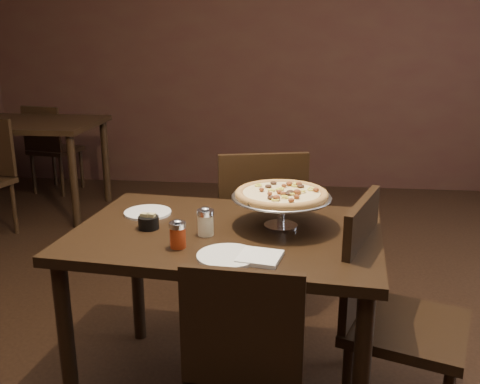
# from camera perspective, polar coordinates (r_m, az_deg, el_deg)

# --- Properties ---
(room) EXTENTS (6.04, 7.04, 2.84)m
(room) POSITION_cam_1_polar(r_m,az_deg,el_deg) (2.06, 2.46, 12.36)
(room) COLOR black
(room) RESTS_ON ground
(dining_table) EXTENTS (1.32, 0.95, 0.78)m
(dining_table) POSITION_cam_1_polar(r_m,az_deg,el_deg) (2.24, -1.42, -6.54)
(dining_table) COLOR black
(dining_table) RESTS_ON ground
(background_table) EXTENTS (1.32, 0.88, 0.82)m
(background_table) POSITION_cam_1_polar(r_m,az_deg,el_deg) (5.08, -22.16, 5.81)
(background_table) COLOR black
(background_table) RESTS_ON ground
(pizza_stand) EXTENTS (0.41, 0.41, 0.17)m
(pizza_stand) POSITION_cam_1_polar(r_m,az_deg,el_deg) (2.20, 4.44, -0.27)
(pizza_stand) COLOR silver
(pizza_stand) RESTS_ON dining_table
(parmesan_shaker) EXTENTS (0.07, 0.07, 0.12)m
(parmesan_shaker) POSITION_cam_1_polar(r_m,az_deg,el_deg) (2.13, -3.70, -3.19)
(parmesan_shaker) COLOR #EFE7BA
(parmesan_shaker) RESTS_ON dining_table
(pepper_flake_shaker) EXTENTS (0.06, 0.06, 0.11)m
(pepper_flake_shaker) POSITION_cam_1_polar(r_m,az_deg,el_deg) (2.02, -6.65, -4.50)
(pepper_flake_shaker) COLOR maroon
(pepper_flake_shaker) RESTS_ON dining_table
(packet_caddy) EXTENTS (0.09, 0.09, 0.07)m
(packet_caddy) POSITION_cam_1_polar(r_m,az_deg,el_deg) (2.24, -9.73, -3.18)
(packet_caddy) COLOR black
(packet_caddy) RESTS_ON dining_table
(napkin_stack) EXTENTS (0.17, 0.17, 0.02)m
(napkin_stack) POSITION_cam_1_polar(r_m,az_deg,el_deg) (1.92, 2.12, -6.97)
(napkin_stack) COLOR white
(napkin_stack) RESTS_ON dining_table
(plate_left) EXTENTS (0.21, 0.21, 0.01)m
(plate_left) POSITION_cam_1_polar(r_m,az_deg,el_deg) (2.43, -9.82, -2.17)
(plate_left) COLOR white
(plate_left) RESTS_ON dining_table
(plate_near) EXTENTS (0.22, 0.22, 0.01)m
(plate_near) POSITION_cam_1_polar(r_m,az_deg,el_deg) (1.93, -1.31, -6.85)
(plate_near) COLOR white
(plate_near) RESTS_ON dining_table
(serving_spatula) EXTENTS (0.14, 0.14, 0.02)m
(serving_spatula) POSITION_cam_1_polar(r_m,az_deg,el_deg) (2.12, 1.77, -1.04)
(serving_spatula) COLOR silver
(serving_spatula) RESTS_ON pizza_stand
(chair_far) EXTENTS (0.55, 0.55, 0.98)m
(chair_far) POSITION_cam_1_polar(r_m,az_deg,el_deg) (2.91, 2.03, -3.95)
(chair_far) COLOR black
(chair_far) RESTS_ON ground
(chair_side) EXTENTS (0.57, 0.57, 0.95)m
(chair_side) POSITION_cam_1_polar(r_m,az_deg,el_deg) (2.22, 15.54, -11.88)
(chair_side) COLOR black
(chair_side) RESTS_ON ground
(bg_chair_far) EXTENTS (0.49, 0.49, 0.89)m
(bg_chair_far) POSITION_cam_1_polar(r_m,az_deg,el_deg) (5.67, -19.52, 4.68)
(bg_chair_far) COLOR black
(bg_chair_far) RESTS_ON ground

